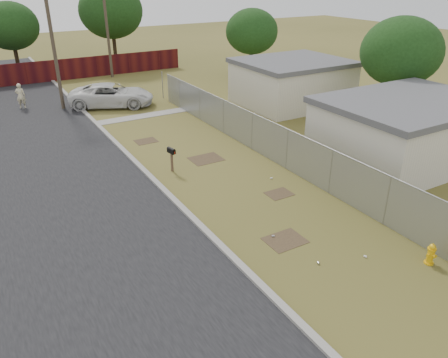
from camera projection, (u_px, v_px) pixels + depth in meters
ground at (231, 182)px, 19.86m from camera, size 120.00×120.00×0.00m
street at (43, 153)px, 23.02m from camera, size 15.10×60.00×0.12m
chainlink_fence at (274, 146)px, 21.74m from camera, size 0.10×27.06×2.02m
privacy_fence at (13, 75)px, 36.16m from camera, size 30.00×0.12×1.80m
utility_poles at (44, 31)px, 32.22m from camera, size 12.60×8.24×9.00m
houses at (343, 103)px, 26.05m from camera, size 9.30×17.24×3.10m
horizon_trees at (94, 24)px, 36.56m from camera, size 33.32×31.94×7.78m
fire_hydrant at (431, 254)px, 14.23m from camera, size 0.35×0.34×0.78m
mailbox at (171, 153)px, 20.57m from camera, size 0.27×0.53×1.21m
pickup_truck at (112, 95)px, 30.65m from camera, size 6.32×4.84×1.60m
pedestrian at (21, 96)px, 30.22m from camera, size 0.73×0.60×1.73m
scattered_litter at (303, 229)px, 16.24m from camera, size 2.95×6.69×0.07m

